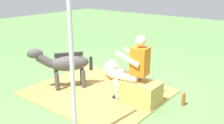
{
  "coord_description": "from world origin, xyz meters",
  "views": [
    {
      "loc": [
        -3.18,
        3.94,
        2.26
      ],
      "look_at": [
        0.14,
        -0.29,
        0.55
      ],
      "focal_mm": 41.37,
      "sensor_mm": 36.0,
      "label": 1
    }
  ],
  "objects_px": {
    "pony_lying": "(114,71)",
    "tent_pole_left": "(72,66)",
    "hay_bale": "(141,93)",
    "pony_standing": "(65,64)",
    "person_seated": "(134,66)",
    "soda_bottle": "(184,99)"
  },
  "relations": [
    {
      "from": "tent_pole_left",
      "to": "hay_bale",
      "type": "bearing_deg",
      "value": -89.91
    },
    {
      "from": "hay_bale",
      "to": "pony_lying",
      "type": "relative_size",
      "value": 0.56
    },
    {
      "from": "hay_bale",
      "to": "tent_pole_left",
      "type": "distance_m",
      "value": 1.99
    },
    {
      "from": "tent_pole_left",
      "to": "person_seated",
      "type": "bearing_deg",
      "value": -84.55
    },
    {
      "from": "pony_lying",
      "to": "soda_bottle",
      "type": "height_order",
      "value": "pony_lying"
    },
    {
      "from": "pony_lying",
      "to": "hay_bale",
      "type": "bearing_deg",
      "value": 149.83
    },
    {
      "from": "pony_standing",
      "to": "pony_lying",
      "type": "height_order",
      "value": "pony_standing"
    },
    {
      "from": "tent_pole_left",
      "to": "pony_lying",
      "type": "bearing_deg",
      "value": -63.56
    },
    {
      "from": "pony_standing",
      "to": "tent_pole_left",
      "type": "relative_size",
      "value": 0.48
    },
    {
      "from": "hay_bale",
      "to": "person_seated",
      "type": "height_order",
      "value": "person_seated"
    },
    {
      "from": "person_seated",
      "to": "pony_standing",
      "type": "bearing_deg",
      "value": 14.85
    },
    {
      "from": "person_seated",
      "to": "soda_bottle",
      "type": "xyz_separation_m",
      "value": [
        -0.84,
        -0.42,
        -0.58
      ]
    },
    {
      "from": "person_seated",
      "to": "soda_bottle",
      "type": "relative_size",
      "value": 4.56
    },
    {
      "from": "pony_lying",
      "to": "tent_pole_left",
      "type": "bearing_deg",
      "value": 116.44
    },
    {
      "from": "pony_lying",
      "to": "tent_pole_left",
      "type": "height_order",
      "value": "tent_pole_left"
    },
    {
      "from": "soda_bottle",
      "to": "tent_pole_left",
      "type": "distance_m",
      "value": 2.49
    },
    {
      "from": "pony_standing",
      "to": "tent_pole_left",
      "type": "distance_m",
      "value": 2.21
    },
    {
      "from": "hay_bale",
      "to": "soda_bottle",
      "type": "distance_m",
      "value": 0.8
    },
    {
      "from": "person_seated",
      "to": "pony_standing",
      "type": "height_order",
      "value": "person_seated"
    },
    {
      "from": "soda_bottle",
      "to": "pony_standing",
      "type": "bearing_deg",
      "value": 19.3
    },
    {
      "from": "hay_bale",
      "to": "pony_standing",
      "type": "bearing_deg",
      "value": 13.87
    },
    {
      "from": "pony_standing",
      "to": "tent_pole_left",
      "type": "xyz_separation_m",
      "value": [
        -1.65,
        1.32,
        0.64
      ]
    }
  ]
}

